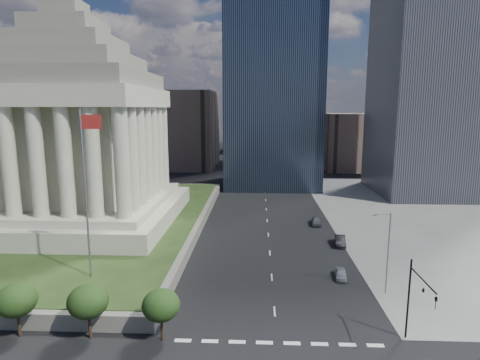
# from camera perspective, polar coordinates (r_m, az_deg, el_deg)

# --- Properties ---
(ground) EXTENTS (500.00, 500.00, 0.00)m
(ground) POSITION_cam_1_polar(r_m,az_deg,el_deg) (122.74, 3.44, -0.13)
(ground) COLOR black
(ground) RESTS_ON ground
(plaza_terrace) EXTENTS (66.00, 70.00, 1.80)m
(plaza_terrace) POSITION_cam_1_polar(r_m,az_deg,el_deg) (85.44, -27.92, -5.28)
(plaza_terrace) COLOR #69655A
(plaza_terrace) RESTS_ON ground
(plaza_lawn) EXTENTS (64.00, 68.00, 0.10)m
(plaza_lawn) POSITION_cam_1_polar(r_m,az_deg,el_deg) (85.21, -27.97, -4.66)
(plaza_lawn) COLOR #203315
(plaza_lawn) RESTS_ON plaza_terrace
(war_memorial) EXTENTS (34.00, 34.00, 39.00)m
(war_memorial) POSITION_cam_1_polar(r_m,az_deg,el_deg) (75.84, -22.72, 9.01)
(war_memorial) COLOR #AFA992
(war_memorial) RESTS_ON plaza_lawn
(flagpole) EXTENTS (2.52, 0.24, 20.00)m
(flagpole) POSITION_cam_1_polar(r_m,az_deg,el_deg) (49.74, -21.02, -0.71)
(flagpole) COLOR slate
(flagpole) RESTS_ON plaza_lawn
(midrise_glass) EXTENTS (26.00, 26.00, 60.00)m
(midrise_glass) POSITION_cam_1_polar(r_m,az_deg,el_deg) (116.10, 4.65, 14.14)
(midrise_glass) COLOR black
(midrise_glass) RESTS_ON ground
(building_filler_ne) EXTENTS (20.00, 30.00, 20.00)m
(building_filler_ne) POSITION_cam_1_polar(r_m,az_deg,el_deg) (154.99, 15.28, 5.41)
(building_filler_ne) COLOR brown
(building_filler_ne) RESTS_ON ground
(building_filler_nw) EXTENTS (24.00, 30.00, 28.00)m
(building_filler_nw) POSITION_cam_1_polar(r_m,az_deg,el_deg) (153.54, -8.03, 7.13)
(building_filler_nw) COLOR brown
(building_filler_nw) RESTS_ON ground
(traffic_signal_ne) EXTENTS (0.30, 5.74, 8.00)m
(traffic_signal_ne) POSITION_cam_1_polar(r_m,az_deg,el_deg) (40.92, 23.85, -14.80)
(traffic_signal_ne) COLOR black
(traffic_signal_ne) RESTS_ON ground
(street_lamp_north) EXTENTS (2.13, 0.22, 10.00)m
(street_lamp_north) POSITION_cam_1_polar(r_m,az_deg,el_deg) (50.91, 20.16, -9.10)
(street_lamp_north) COLOR slate
(street_lamp_north) RESTS_ON ground
(parked_sedan_near) EXTENTS (1.92, 3.75, 1.22)m
(parked_sedan_near) POSITION_cam_1_polar(r_m,az_deg,el_deg) (55.32, 14.15, -12.81)
(parked_sedan_near) COLOR #9EA1A6
(parked_sedan_near) RESTS_ON ground
(parked_sedan_mid) EXTENTS (2.19, 4.75, 1.51)m
(parked_sedan_mid) POSITION_cam_1_polar(r_m,az_deg,el_deg) (67.61, 14.07, -8.39)
(parked_sedan_mid) COLOR black
(parked_sedan_mid) RESTS_ON ground
(parked_sedan_far) EXTENTS (2.31, 4.72, 1.55)m
(parked_sedan_far) POSITION_cam_1_polar(r_m,az_deg,el_deg) (78.15, 10.86, -5.71)
(parked_sedan_far) COLOR #55585C
(parked_sedan_far) RESTS_ON ground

